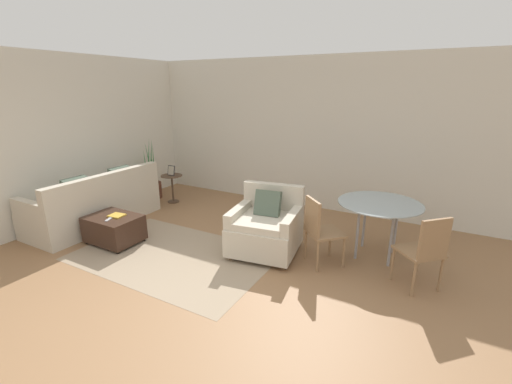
% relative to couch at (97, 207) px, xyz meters
% --- Properties ---
extents(ground_plane, '(20.00, 20.00, 0.00)m').
position_rel_couch_xyz_m(ground_plane, '(2.84, -1.03, -0.31)').
color(ground_plane, '#936B47').
extents(wall_back, '(12.00, 0.06, 2.75)m').
position_rel_couch_xyz_m(wall_back, '(2.84, 2.59, 1.07)').
color(wall_back, beige).
rests_on(wall_back, ground_plane).
extents(wall_left, '(0.06, 12.00, 2.75)m').
position_rel_couch_xyz_m(wall_left, '(-0.58, 0.47, 1.07)').
color(wall_left, beige).
rests_on(wall_left, ground_plane).
extents(area_rug, '(2.64, 1.71, 0.01)m').
position_rel_couch_xyz_m(area_rug, '(1.90, -0.27, -0.30)').
color(area_rug, gray).
rests_on(area_rug, ground_plane).
extents(couch, '(0.90, 2.09, 0.91)m').
position_rel_couch_xyz_m(couch, '(0.00, 0.00, 0.00)').
color(couch, beige).
rests_on(couch, ground_plane).
extents(armchair, '(1.00, 0.99, 0.90)m').
position_rel_couch_xyz_m(armchair, '(2.94, 0.46, 0.05)').
color(armchair, beige).
rests_on(armchair, ground_plane).
extents(ottoman, '(0.76, 0.56, 0.41)m').
position_rel_couch_xyz_m(ottoman, '(0.84, -0.36, -0.08)').
color(ottoman, '#382319').
rests_on(ottoman, ground_plane).
extents(book_stack, '(0.23, 0.20, 0.02)m').
position_rel_couch_xyz_m(book_stack, '(0.89, -0.32, 0.11)').
color(book_stack, gold).
rests_on(book_stack, ottoman).
extents(tv_remote_primary, '(0.10, 0.16, 0.01)m').
position_rel_couch_xyz_m(tv_remote_primary, '(0.90, -0.47, 0.11)').
color(tv_remote_primary, '#B7B7BC').
rests_on(tv_remote_primary, ottoman).
extents(potted_plant, '(0.37, 0.37, 1.25)m').
position_rel_couch_xyz_m(potted_plant, '(-0.24, 1.49, -0.04)').
color(potted_plant, brown).
rests_on(potted_plant, ground_plane).
extents(side_table, '(0.42, 0.42, 0.55)m').
position_rel_couch_xyz_m(side_table, '(0.32, 1.48, 0.08)').
color(side_table, '#4C3828').
rests_on(side_table, ground_plane).
extents(picture_frame, '(0.16, 0.07, 0.19)m').
position_rel_couch_xyz_m(picture_frame, '(0.32, 1.48, 0.35)').
color(picture_frame, black).
rests_on(picture_frame, side_table).
extents(dining_table, '(1.08, 1.08, 0.76)m').
position_rel_couch_xyz_m(dining_table, '(4.31, 1.07, 0.37)').
color(dining_table, '#99A8AD').
rests_on(dining_table, ground_plane).
extents(dining_chair_near_left, '(0.59, 0.59, 0.90)m').
position_rel_couch_xyz_m(dining_chair_near_left, '(3.70, 0.46, 0.21)').
color(dining_chair_near_left, '#93704C').
rests_on(dining_chair_near_left, ground_plane).
extents(dining_chair_near_right, '(0.59, 0.59, 0.90)m').
position_rel_couch_xyz_m(dining_chair_near_right, '(4.91, 0.46, 0.21)').
color(dining_chair_near_right, '#93704C').
rests_on(dining_chair_near_right, ground_plane).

